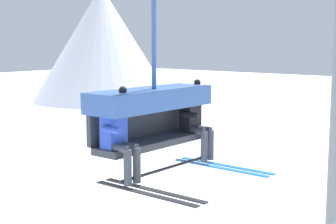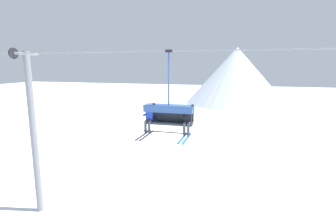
{
  "view_description": "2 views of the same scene",
  "coord_description": "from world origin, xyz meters",
  "px_view_note": "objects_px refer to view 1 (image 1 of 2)",
  "views": [
    {
      "loc": [
        -4.5,
        -5.75,
        7.46
      ],
      "look_at": [
        1.39,
        -0.91,
        6.39
      ],
      "focal_mm": 55.0,
      "sensor_mm": 36.0,
      "label": 1
    },
    {
      "loc": [
        4.24,
        -11.6,
        8.46
      ],
      "look_at": [
        1.18,
        -0.8,
        6.44
      ],
      "focal_mm": 28.0,
      "sensor_mm": 36.0,
      "label": 2
    }
  ],
  "objects_px": {
    "lift_tower_far": "(336,129)",
    "skier_black": "(196,121)",
    "chairlift_chair": "(151,106)",
    "skier_blue": "(120,136)"
  },
  "relations": [
    {
      "from": "lift_tower_far",
      "to": "skier_black",
      "type": "distance_m",
      "value": 8.52
    },
    {
      "from": "lift_tower_far",
      "to": "skier_black",
      "type": "bearing_deg",
      "value": -173.69
    },
    {
      "from": "chairlift_chair",
      "to": "skier_black",
      "type": "xyz_separation_m",
      "value": [
        0.87,
        -0.21,
        -0.3
      ]
    },
    {
      "from": "skier_blue",
      "to": "skier_black",
      "type": "relative_size",
      "value": 1.0
    },
    {
      "from": "lift_tower_far",
      "to": "chairlift_chair",
      "type": "bearing_deg",
      "value": -175.59
    },
    {
      "from": "lift_tower_far",
      "to": "skier_blue",
      "type": "xyz_separation_m",
      "value": [
        -10.09,
        -0.92,
        1.35
      ]
    },
    {
      "from": "lift_tower_far",
      "to": "skier_blue",
      "type": "distance_m",
      "value": 10.23
    },
    {
      "from": "lift_tower_far",
      "to": "skier_black",
      "type": "xyz_separation_m",
      "value": [
        -8.36,
        -0.92,
        1.35
      ]
    },
    {
      "from": "chairlift_chair",
      "to": "skier_blue",
      "type": "height_order",
      "value": "chairlift_chair"
    },
    {
      "from": "lift_tower_far",
      "to": "skier_blue",
      "type": "height_order",
      "value": "lift_tower_far"
    }
  ]
}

